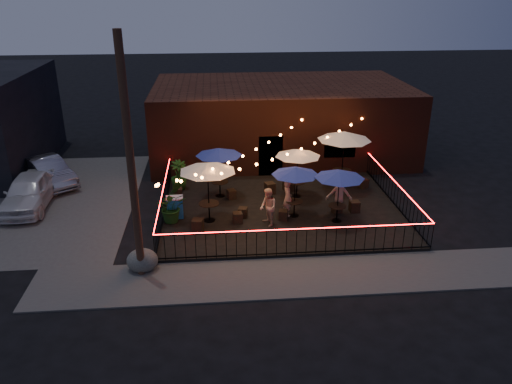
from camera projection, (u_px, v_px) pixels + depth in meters
ground at (288, 233)px, 19.82m from camera, size 110.00×110.00×0.00m
patio at (281, 210)px, 21.63m from camera, size 10.00×8.00×0.15m
sidewalk at (302, 276)px, 16.83m from camera, size 18.00×2.50×0.05m
parking_lot at (12, 202)px, 22.51m from camera, size 11.00×12.00×0.02m
brick_building at (280, 119)px, 28.29m from camera, size 14.00×8.00×4.00m
utility_pole at (131, 164)px, 15.44m from camera, size 0.26×0.26×8.00m
fence_front at (297, 242)px, 17.73m from camera, size 10.00×0.04×1.04m
fence_left at (164, 202)px, 20.99m from camera, size 0.04×8.00×1.04m
fence_right at (395, 193)px, 21.80m from camera, size 0.04×8.00×1.04m
festoon_lights at (259, 159)px, 20.32m from camera, size 10.02×8.72×1.32m
cafe_table_0 at (207, 168)px, 19.59m from camera, size 3.02×3.02×2.52m
cafe_table_1 at (219, 152)px, 22.03m from camera, size 2.13×2.13×2.29m
cafe_table_2 at (295, 172)px, 20.15m from camera, size 2.24×2.24×2.16m
cafe_table_3 at (298, 153)px, 22.03m from camera, size 2.11×2.11×2.25m
cafe_table_4 at (340, 175)px, 19.67m from camera, size 2.33×2.33×2.21m
cafe_table_5 at (344, 136)px, 22.86m from camera, size 3.22×3.22×2.75m
bistro_chair_0 at (198, 225)px, 19.56m from camera, size 0.49×0.49×0.49m
bistro_chair_1 at (238, 218)px, 20.23m from camera, size 0.40×0.40×0.44m
bistro_chair_2 at (178, 193)px, 22.59m from camera, size 0.40×0.40×0.45m
bistro_chair_3 at (232, 194)px, 22.48m from camera, size 0.45×0.45×0.42m
bistro_chair_4 at (243, 213)px, 20.70m from camera, size 0.42×0.42×0.42m
bistro_chair_5 at (283, 215)px, 20.48m from camera, size 0.43×0.43×0.42m
bistro_chair_6 at (270, 188)px, 23.05m from camera, size 0.53×0.53×0.51m
bistro_chair_7 at (288, 185)px, 23.37m from camera, size 0.52×0.52×0.52m
bistro_chair_8 at (337, 208)px, 21.09m from camera, size 0.45×0.45×0.42m
bistro_chair_9 at (354, 206)px, 21.20m from camera, size 0.42×0.42×0.48m
bistro_chair_10 at (333, 179)px, 24.12m from camera, size 0.41×0.41×0.46m
bistro_chair_11 at (363, 183)px, 23.68m from camera, size 0.48×0.48×0.43m
patron_a at (288, 198)px, 20.69m from camera, size 0.49×0.63×1.55m
patron_b at (268, 207)px, 19.81m from camera, size 0.80×0.91×1.57m
patron_c at (339, 194)px, 20.89m from camera, size 1.20×0.83×1.71m
potted_shrub_a at (172, 207)px, 20.16m from camera, size 1.31×1.18×1.30m
potted_shrub_b at (174, 195)px, 21.42m from camera, size 0.81×0.73×1.22m
potted_shrub_c at (179, 175)px, 23.39m from camera, size 1.01×1.01×1.38m
cooler at (175, 207)px, 20.60m from camera, size 0.73×0.55×0.91m
boulder at (142, 260)px, 17.09m from camera, size 1.16×1.06×0.77m
car_white at (29, 192)px, 21.81m from camera, size 1.88×4.35×1.46m
car_silver at (49, 172)px, 24.32m from camera, size 3.56×4.03×1.32m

